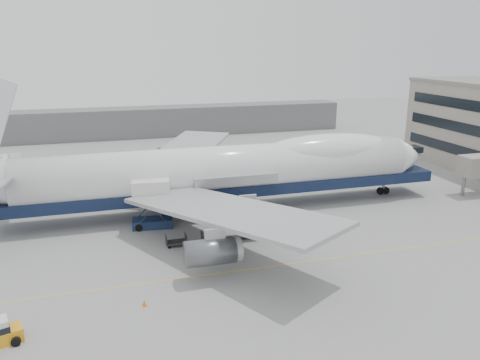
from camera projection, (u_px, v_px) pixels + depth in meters
name	position (u px, v px, depth m)	size (l,w,h in m)	color
ground	(249.00, 244.00, 53.08)	(260.00, 260.00, 0.00)	gray
apron_line	(266.00, 267.00, 47.54)	(60.00, 0.15, 0.01)	gold
hangar	(125.00, 123.00, 114.02)	(110.00, 8.00, 7.00)	slate
airliner	(227.00, 170.00, 62.76)	(67.00, 55.30, 19.98)	white
catering_truck	(151.00, 201.00, 57.16)	(5.10, 3.77, 6.07)	#192B4D
baggage_tug	(0.00, 333.00, 35.14)	(3.12, 2.25, 2.05)	orange
traffic_cone	(144.00, 303.00, 40.41)	(0.39, 0.39, 0.58)	orange
dolly_0	(176.00, 241.00, 52.47)	(2.30, 1.35, 1.30)	#2D2D30
dolly_1	(212.00, 237.00, 53.56)	(2.30, 1.35, 1.30)	#2D2D30
dolly_2	(246.00, 234.00, 54.65)	(2.30, 1.35, 1.30)	#2D2D30
dolly_3	(278.00, 230.00, 55.74)	(2.30, 1.35, 1.30)	#2D2D30
dolly_4	(310.00, 226.00, 56.83)	(2.30, 1.35, 1.30)	#2D2D30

